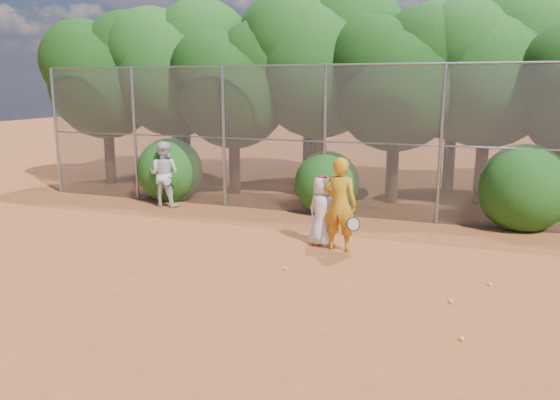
% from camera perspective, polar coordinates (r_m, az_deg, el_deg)
% --- Properties ---
extents(ground, '(80.00, 80.00, 0.00)m').
position_cam_1_polar(ground, '(9.33, 0.51, -10.12)').
color(ground, '#974922').
rests_on(ground, ground).
extents(fence_back, '(20.05, 0.09, 4.03)m').
position_cam_1_polar(fence_back, '(14.53, 8.07, 6.15)').
color(fence_back, gray).
rests_on(fence_back, ground).
extents(tree_0, '(4.38, 3.81, 6.00)m').
position_cam_1_polar(tree_0, '(20.35, -17.69, 12.67)').
color(tree_0, black).
rests_on(tree_0, ground).
extents(tree_1, '(4.64, 4.03, 6.35)m').
position_cam_1_polar(tree_1, '(19.37, -10.74, 13.77)').
color(tree_1, black).
rests_on(tree_1, ground).
extents(tree_2, '(3.99, 3.47, 5.47)m').
position_cam_1_polar(tree_2, '(17.58, -4.70, 12.23)').
color(tree_2, black).
rests_on(tree_2, ground).
extents(tree_3, '(4.89, 4.26, 6.70)m').
position_cam_1_polar(tree_3, '(17.68, 4.35, 14.87)').
color(tree_3, black).
rests_on(tree_3, ground).
extents(tree_4, '(4.19, 3.64, 5.73)m').
position_cam_1_polar(tree_4, '(16.54, 12.26, 12.62)').
color(tree_4, black).
rests_on(tree_4, ground).
extents(tree_5, '(4.51, 3.92, 6.17)m').
position_cam_1_polar(tree_5, '(17.19, 21.20, 13.03)').
color(tree_5, black).
rests_on(tree_5, ground).
extents(tree_9, '(4.83, 4.20, 6.62)m').
position_cam_1_polar(tree_9, '(21.87, -9.92, 14.04)').
color(tree_9, black).
rests_on(tree_9, ground).
extents(tree_10, '(5.15, 4.48, 7.06)m').
position_cam_1_polar(tree_10, '(20.08, 3.30, 15.21)').
color(tree_10, black).
rests_on(tree_10, ground).
extents(tree_11, '(4.64, 4.03, 6.35)m').
position_cam_1_polar(tree_11, '(18.81, 18.04, 13.45)').
color(tree_11, black).
rests_on(tree_11, ground).
extents(bush_0, '(2.00, 2.00, 2.00)m').
position_cam_1_polar(bush_0, '(17.14, -11.43, 3.37)').
color(bush_0, '#164812').
rests_on(bush_0, ground).
extents(bush_1, '(1.80, 1.80, 1.80)m').
position_cam_1_polar(bush_1, '(15.18, 4.93, 2.08)').
color(bush_1, '#164812').
rests_on(bush_1, ground).
extents(bush_2, '(2.20, 2.20, 2.20)m').
position_cam_1_polar(bush_2, '(14.69, 24.13, 1.51)').
color(bush_2, '#164812').
rests_on(bush_2, ground).
extents(player_yellow, '(0.89, 0.59, 2.02)m').
position_cam_1_polar(player_yellow, '(11.68, 6.28, -0.44)').
color(player_yellow, '#C38317').
rests_on(player_yellow, ground).
extents(player_teen, '(0.90, 0.76, 1.58)m').
position_cam_1_polar(player_teen, '(12.03, 4.43, -1.11)').
color(player_teen, white).
rests_on(player_teen, ground).
extents(player_white, '(0.98, 0.80, 1.89)m').
position_cam_1_polar(player_white, '(16.21, -12.03, 2.66)').
color(player_white, silver).
rests_on(player_white, ground).
extents(ball_0, '(0.07, 0.07, 0.07)m').
position_cam_1_polar(ball_0, '(9.51, 17.40, -10.04)').
color(ball_0, yellow).
rests_on(ball_0, ground).
extents(ball_1, '(0.07, 0.07, 0.07)m').
position_cam_1_polar(ball_1, '(10.48, 21.05, -8.21)').
color(ball_1, yellow).
rests_on(ball_1, ground).
extents(ball_2, '(0.07, 0.07, 0.07)m').
position_cam_1_polar(ball_2, '(8.26, 18.44, -13.56)').
color(ball_2, yellow).
rests_on(ball_2, ground).
extents(ball_4, '(0.07, 0.07, 0.07)m').
position_cam_1_polar(ball_4, '(10.59, 0.58, -7.16)').
color(ball_4, yellow).
rests_on(ball_4, ground).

